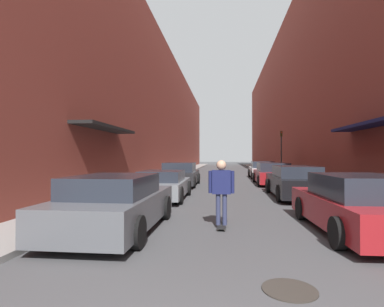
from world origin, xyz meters
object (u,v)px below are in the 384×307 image
at_px(parked_car_left_0, 116,204).
at_px(parked_car_right_3, 262,170).
at_px(parked_car_left_2, 180,175).
at_px(parked_car_right_0, 357,205).
at_px(parked_car_left_1, 163,185).
at_px(parked_car_right_2, 272,174).
at_px(traffic_light, 281,148).
at_px(skateboarder, 221,186).
at_px(parked_car_right_1, 295,182).
at_px(manhole_cover, 290,290).

xyz_separation_m(parked_car_left_0, parked_car_right_3, (5.43, 17.32, 0.02)).
distance_m(parked_car_left_2, parked_car_right_3, 8.61).
bearing_deg(parked_car_right_0, parked_car_left_1, 138.60).
bearing_deg(parked_car_right_2, traffic_light, 74.62).
relative_size(parked_car_right_2, skateboarder, 2.98).
bearing_deg(skateboarder, parked_car_left_2, 103.85).
bearing_deg(traffic_light, skateboarder, -104.82).
bearing_deg(parked_car_right_0, parked_car_right_1, 90.11).
height_order(skateboarder, traffic_light, traffic_light).
bearing_deg(parked_car_right_1, parked_car_left_0, -130.92).
relative_size(parked_car_left_1, parked_car_left_2, 0.88).
bearing_deg(parked_car_left_1, parked_car_right_2, 52.28).
bearing_deg(manhole_cover, parked_car_right_0, 55.72).
relative_size(parked_car_left_1, parked_car_right_3, 0.89).
height_order(parked_car_left_2, parked_car_right_1, parked_car_left_2).
bearing_deg(parked_car_right_1, parked_car_right_3, 89.91).
height_order(parked_car_left_2, skateboarder, skateboarder).
relative_size(parked_car_right_0, parked_car_right_3, 0.96).
xyz_separation_m(parked_car_left_1, parked_car_right_0, (5.39, -4.75, 0.06)).
distance_m(parked_car_right_2, manhole_cover, 14.95).
height_order(parked_car_left_0, manhole_cover, parked_car_left_0).
height_order(parked_car_left_1, parked_car_right_1, parked_car_right_1).
distance_m(parked_car_left_1, parked_car_right_2, 8.78).
relative_size(skateboarder, traffic_light, 0.44).
bearing_deg(parked_car_right_3, parked_car_right_1, -90.09).
xyz_separation_m(parked_car_left_0, skateboarder, (2.42, 0.53, 0.37)).
xyz_separation_m(parked_car_left_1, parked_car_right_2, (5.37, 6.94, 0.07)).
relative_size(parked_car_left_1, manhole_cover, 5.74).
relative_size(parked_car_right_1, skateboarder, 2.98).
bearing_deg(manhole_cover, parked_car_left_1, 112.68).
bearing_deg(parked_car_left_2, parked_car_left_0, -89.51).
relative_size(parked_car_left_0, parked_car_right_0, 0.99).
bearing_deg(parked_car_right_0, traffic_light, 84.76).
bearing_deg(parked_car_left_2, manhole_cover, -75.77).
relative_size(parked_car_left_2, parked_car_right_3, 1.00).
relative_size(parked_car_right_0, manhole_cover, 6.18).
xyz_separation_m(parked_car_right_3, traffic_light, (1.61, 0.70, 1.72)).
xyz_separation_m(parked_car_left_2, traffic_light, (7.14, 7.30, 1.71)).
distance_m(parked_car_left_0, parked_car_left_1, 5.12).
bearing_deg(parked_car_right_0, parked_car_left_0, -176.10).
height_order(parked_car_right_2, manhole_cover, parked_car_right_2).
xyz_separation_m(parked_car_left_0, parked_car_right_0, (5.43, 0.37, 0.00)).
xyz_separation_m(parked_car_left_1, skateboarder, (2.38, -4.59, 0.43)).
distance_m(parked_car_left_2, traffic_light, 10.36).
relative_size(parked_car_right_1, parked_car_right_2, 1.00).
xyz_separation_m(parked_car_right_0, skateboarder, (-3.01, 0.16, 0.37)).
bearing_deg(parked_car_right_2, parked_car_right_3, 89.72).
bearing_deg(manhole_cover, traffic_light, 79.81).
distance_m(parked_car_left_0, parked_car_right_2, 13.22).
relative_size(parked_car_left_0, parked_car_left_1, 1.07).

